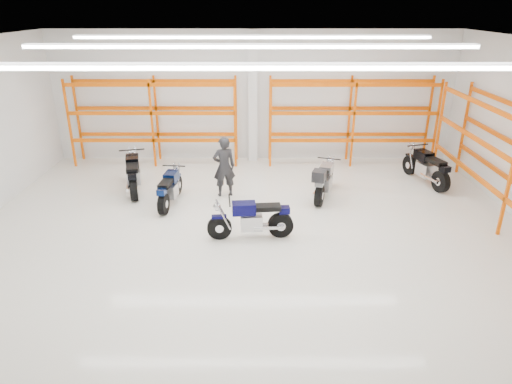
{
  "coord_description": "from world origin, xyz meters",
  "views": [
    {
      "loc": [
        0.14,
        -10.0,
        5.27
      ],
      "look_at": [
        0.12,
        0.5,
        0.92
      ],
      "focal_mm": 32.0,
      "sensor_mm": 36.0,
      "label": 1
    }
  ],
  "objects_px": {
    "motorcycle_back_b": "(169,190)",
    "motorcycle_back_d": "(427,168)",
    "structural_column": "(253,98)",
    "standing_man": "(224,167)",
    "motorcycle_back_a": "(133,175)",
    "motorcycle_back_c": "(324,181)",
    "motorcycle_main": "(254,220)"
  },
  "relations": [
    {
      "from": "motorcycle_back_b",
      "to": "motorcycle_back_d",
      "type": "xyz_separation_m",
      "value": [
        7.76,
        1.64,
        0.06
      ]
    },
    {
      "from": "structural_column",
      "to": "motorcycle_back_b",
      "type": "bearing_deg",
      "value": -119.63
    },
    {
      "from": "motorcycle_back_b",
      "to": "standing_man",
      "type": "bearing_deg",
      "value": 25.39
    },
    {
      "from": "structural_column",
      "to": "motorcycle_back_d",
      "type": "bearing_deg",
      "value": -23.78
    },
    {
      "from": "motorcycle_back_a",
      "to": "motorcycle_back_d",
      "type": "height_order",
      "value": "motorcycle_back_a"
    },
    {
      "from": "motorcycle_back_a",
      "to": "motorcycle_back_c",
      "type": "distance_m",
      "value": 5.65
    },
    {
      "from": "motorcycle_back_a",
      "to": "motorcycle_back_b",
      "type": "xyz_separation_m",
      "value": [
        1.26,
        -1.01,
        -0.07
      ]
    },
    {
      "from": "motorcycle_main",
      "to": "motorcycle_back_c",
      "type": "xyz_separation_m",
      "value": [
        1.98,
        2.41,
        0.06
      ]
    },
    {
      "from": "motorcycle_back_a",
      "to": "standing_man",
      "type": "xyz_separation_m",
      "value": [
        2.75,
        -0.31,
        0.36
      ]
    },
    {
      "from": "motorcycle_back_b",
      "to": "motorcycle_back_d",
      "type": "height_order",
      "value": "motorcycle_back_d"
    },
    {
      "from": "motorcycle_main",
      "to": "motorcycle_back_c",
      "type": "height_order",
      "value": "motorcycle_back_c"
    },
    {
      "from": "motorcycle_back_b",
      "to": "motorcycle_back_c",
      "type": "xyz_separation_m",
      "value": [
        4.36,
        0.47,
        0.07
      ]
    },
    {
      "from": "motorcycle_back_c",
      "to": "standing_man",
      "type": "xyz_separation_m",
      "value": [
        -2.88,
        0.24,
        0.36
      ]
    },
    {
      "from": "motorcycle_back_c",
      "to": "structural_column",
      "type": "relative_size",
      "value": 0.47
    },
    {
      "from": "motorcycle_main",
      "to": "motorcycle_back_d",
      "type": "relative_size",
      "value": 0.95
    },
    {
      "from": "motorcycle_back_b",
      "to": "standing_man",
      "type": "relative_size",
      "value": 1.13
    },
    {
      "from": "motorcycle_main",
      "to": "motorcycle_back_d",
      "type": "bearing_deg",
      "value": 33.67
    },
    {
      "from": "motorcycle_back_a",
      "to": "motorcycle_back_c",
      "type": "xyz_separation_m",
      "value": [
        5.62,
        -0.54,
        0.01
      ]
    },
    {
      "from": "motorcycle_back_b",
      "to": "standing_man",
      "type": "distance_m",
      "value": 1.7
    },
    {
      "from": "motorcycle_back_c",
      "to": "standing_man",
      "type": "relative_size",
      "value": 1.19
    },
    {
      "from": "motorcycle_back_b",
      "to": "structural_column",
      "type": "height_order",
      "value": "structural_column"
    },
    {
      "from": "motorcycle_back_a",
      "to": "standing_man",
      "type": "height_order",
      "value": "standing_man"
    },
    {
      "from": "structural_column",
      "to": "motorcycle_main",
      "type": "bearing_deg",
      "value": -89.26
    },
    {
      "from": "motorcycle_back_c",
      "to": "motorcycle_back_d",
      "type": "relative_size",
      "value": 0.96
    },
    {
      "from": "motorcycle_main",
      "to": "standing_man",
      "type": "height_order",
      "value": "standing_man"
    },
    {
      "from": "motorcycle_back_a",
      "to": "motorcycle_back_c",
      "type": "relative_size",
      "value": 1.07
    },
    {
      "from": "motorcycle_back_c",
      "to": "motorcycle_back_d",
      "type": "bearing_deg",
      "value": 19.07
    },
    {
      "from": "motorcycle_back_a",
      "to": "motorcycle_back_b",
      "type": "relative_size",
      "value": 1.13
    },
    {
      "from": "motorcycle_back_b",
      "to": "motorcycle_back_c",
      "type": "bearing_deg",
      "value": 6.16
    },
    {
      "from": "motorcycle_back_c",
      "to": "motorcycle_back_a",
      "type": "bearing_deg",
      "value": 174.5
    },
    {
      "from": "motorcycle_back_a",
      "to": "standing_man",
      "type": "bearing_deg",
      "value": -6.34
    },
    {
      "from": "motorcycle_main",
      "to": "motorcycle_back_c",
      "type": "bearing_deg",
      "value": 50.53
    }
  ]
}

